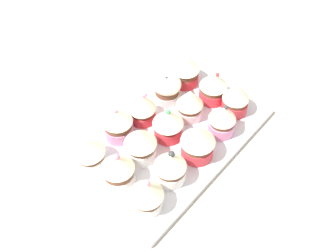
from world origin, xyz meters
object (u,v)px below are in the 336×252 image
cupcake_10 (89,152)px  cupcake_8 (190,104)px  cupcake_4 (236,99)px  cupcake_9 (213,87)px  cupcake_5 (117,169)px  cupcake_1 (170,167)px  cupcake_14 (185,70)px  cupcake_11 (118,124)px  cupcake_2 (199,140)px  cupcake_13 (167,89)px  baking_tray (168,137)px  cupcake_12 (143,106)px  cupcake_6 (140,143)px  cupcake_7 (167,124)px  cupcake_3 (222,120)px  cupcake_0 (146,194)px

cupcake_10 → cupcake_8: bearing=-17.8°
cupcake_4 → cupcake_10: size_ratio=1.10×
cupcake_9 → cupcake_10: size_ratio=1.12×
cupcake_8 → cupcake_5: bearing=179.5°
cupcake_1 → cupcake_14: size_ratio=1.05×
cupcake_11 → cupcake_10: bearing=-175.3°
cupcake_4 → cupcake_5: 28.36cm
cupcake_2 → cupcake_13: size_ratio=1.20×
baking_tray → cupcake_13: (7.33, 6.39, 3.97)cm
cupcake_1 → cupcake_12: 15.54cm
cupcake_6 → cupcake_8: cupcake_6 is taller
cupcake_7 → cupcake_11: 9.55cm
cupcake_9 → cupcake_13: (-6.45, 7.13, -0.30)cm
cupcake_8 → cupcake_12: cupcake_12 is taller
cupcake_5 → cupcake_9: bearing=-1.9°
baking_tray → cupcake_14: size_ratio=5.61×
baking_tray → cupcake_1: cupcake_1 is taller
cupcake_3 → cupcake_4: same height
cupcake_12 → baking_tray: bearing=-92.8°
cupcake_8 → cupcake_14: 9.98cm
cupcake_10 → cupcake_12: (14.72, 0.00, 0.26)cm
cupcake_3 → cupcake_12: 15.92cm
cupcake_3 → cupcake_11: cupcake_11 is taller
cupcake_8 → cupcake_11: bearing=150.0°
baking_tray → cupcake_9: size_ratio=5.18×
cupcake_2 → cupcake_3: 7.15cm
cupcake_6 → cupcake_12: (7.41, 6.08, -0.27)cm
cupcake_8 → cupcake_7: bearing=179.6°
cupcake_4 → cupcake_7: bearing=155.8°
cupcake_9 → cupcake_12: 15.41cm
cupcake_1 → cupcake_5: bearing=133.0°
cupcake_1 → cupcake_7: (7.21, 6.72, 0.29)cm
cupcake_0 → cupcake_13: (21.61, 13.61, -0.35)cm
cupcake_3 → cupcake_8: 7.40cm
cupcake_10 → cupcake_11: cupcake_11 is taller
baking_tray → cupcake_7: cupcake_7 is taller
baking_tray → cupcake_3: bearing=-44.1°
cupcake_1 → cupcake_2: 7.90cm
cupcake_10 → cupcake_13: (21.71, -0.40, -0.11)cm
cupcake_4 → cupcake_7: 15.37cm
cupcake_1 → cupcake_12: size_ratio=0.97×
cupcake_4 → cupcake_7: cupcake_7 is taller
cupcake_9 → cupcake_0: bearing=-167.0°
cupcake_3 → cupcake_11: (-13.75, 14.85, 0.09)cm
cupcake_1 → cupcake_4: 21.23cm
baking_tray → cupcake_1: (-7.38, -6.69, 4.14)cm
cupcake_6 → cupcake_5: bearing=-175.3°
cupcake_2 → cupcake_14: (13.56, 14.07, -0.56)cm
cupcake_13 → cupcake_14: (6.71, 0.47, 0.19)cm
cupcake_1 → cupcake_2: size_ratio=0.92×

